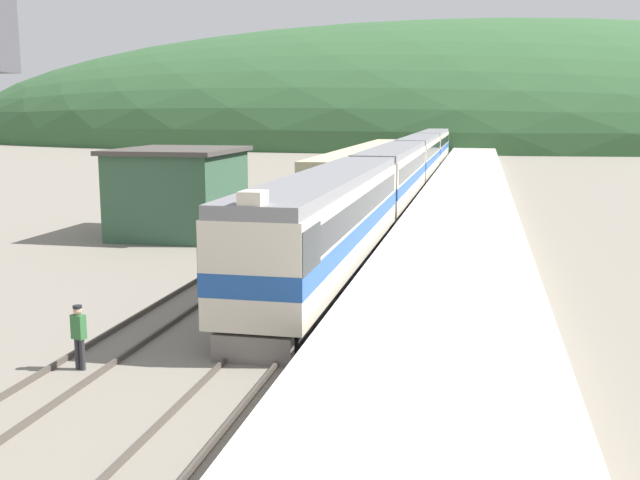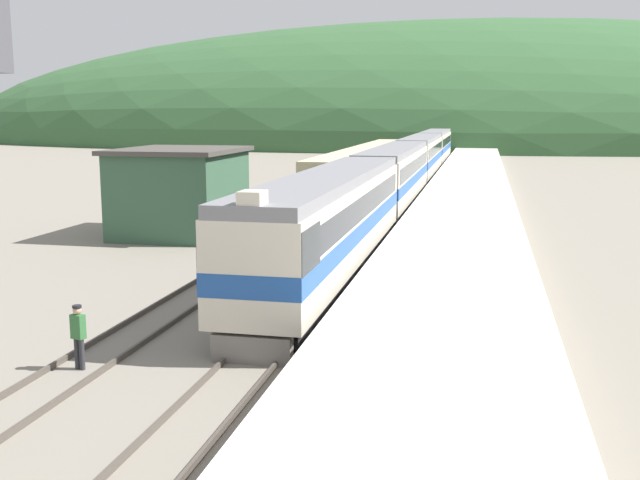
# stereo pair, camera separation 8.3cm
# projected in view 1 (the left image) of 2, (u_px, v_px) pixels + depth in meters

# --- Properties ---
(track_main) EXTENTS (1.52, 180.00, 0.16)m
(track_main) POSITION_uv_depth(u_px,v_px,m) (419.00, 179.00, 73.16)
(track_main) COLOR #4C443D
(track_main) RESTS_ON ground
(track_siding) EXTENTS (1.52, 180.00, 0.16)m
(track_siding) POSITION_uv_depth(u_px,v_px,m) (376.00, 178.00, 74.04)
(track_siding) COLOR #4C443D
(track_siding) RESTS_ON ground
(platform) EXTENTS (6.15, 140.00, 1.12)m
(platform) POSITION_uv_depth(u_px,v_px,m) (465.00, 198.00, 52.81)
(platform) COLOR #BCB5A5
(platform) RESTS_ON ground
(distant_hills) EXTENTS (237.15, 106.72, 51.05)m
(distant_hills) POSITION_uv_depth(u_px,v_px,m) (454.00, 141.00, 164.97)
(distant_hills) COLOR #335B33
(distant_hills) RESTS_ON ground
(station_shed) EXTENTS (6.14, 7.37, 4.69)m
(station_shed) POSITION_uv_depth(u_px,v_px,m) (179.00, 191.00, 40.41)
(station_shed) COLOR #385B42
(station_shed) RESTS_ON ground
(express_train_lead_car) EXTENTS (2.87, 21.51, 4.61)m
(express_train_lead_car) POSITION_uv_depth(u_px,v_px,m) (329.00, 222.00, 29.58)
(express_train_lead_car) COLOR black
(express_train_lead_car) RESTS_ON ground
(carriage_second) EXTENTS (2.86, 20.94, 4.25)m
(carriage_second) POSITION_uv_depth(u_px,v_px,m) (393.00, 175.00, 51.10)
(carriage_second) COLOR black
(carriage_second) RESTS_ON ground
(carriage_third) EXTENTS (2.86, 20.94, 4.25)m
(carriage_third) POSITION_uv_depth(u_px,v_px,m) (419.00, 157.00, 72.13)
(carriage_third) COLOR black
(carriage_third) RESTS_ON ground
(carriage_fourth) EXTENTS (2.86, 20.94, 4.25)m
(carriage_fourth) POSITION_uv_depth(u_px,v_px,m) (433.00, 146.00, 93.15)
(carriage_fourth) COLOR black
(carriage_fourth) RESTS_ON ground
(siding_train) EXTENTS (2.90, 38.81, 3.49)m
(siding_train) POSITION_uv_depth(u_px,v_px,m) (364.00, 167.00, 65.92)
(siding_train) COLOR black
(siding_train) RESTS_ON ground
(track_worker) EXTENTS (0.41, 0.31, 1.72)m
(track_worker) POSITION_uv_depth(u_px,v_px,m) (79.00, 333.00, 19.37)
(track_worker) COLOR #2D2D33
(track_worker) RESTS_ON ground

